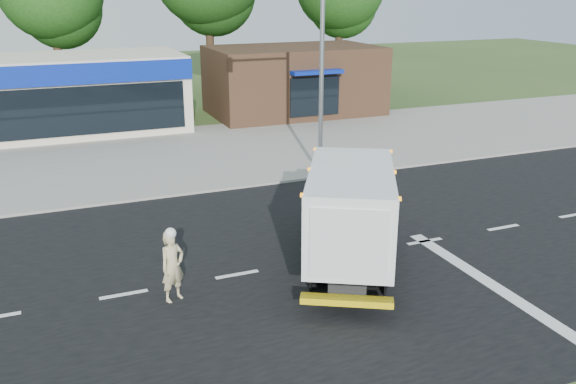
# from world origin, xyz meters

# --- Properties ---
(ground) EXTENTS (120.00, 120.00, 0.00)m
(ground) POSITION_xyz_m (0.00, 0.00, 0.00)
(ground) COLOR #385123
(ground) RESTS_ON ground
(road_asphalt) EXTENTS (60.00, 14.00, 0.02)m
(road_asphalt) POSITION_xyz_m (0.00, 0.00, 0.00)
(road_asphalt) COLOR black
(road_asphalt) RESTS_ON ground
(sidewalk) EXTENTS (60.00, 2.40, 0.12)m
(sidewalk) POSITION_xyz_m (0.00, 8.20, 0.06)
(sidewalk) COLOR gray
(sidewalk) RESTS_ON ground
(parking_apron) EXTENTS (60.00, 9.00, 0.02)m
(parking_apron) POSITION_xyz_m (0.00, 14.00, 0.01)
(parking_apron) COLOR gray
(parking_apron) RESTS_ON ground
(lane_markings) EXTENTS (55.20, 7.00, 0.01)m
(lane_markings) POSITION_xyz_m (1.35, -1.35, 0.02)
(lane_markings) COLOR silver
(lane_markings) RESTS_ON road_asphalt
(ems_box_truck) EXTENTS (4.99, 6.83, 2.96)m
(ems_box_truck) POSITION_xyz_m (0.18, -0.41, 1.70)
(ems_box_truck) COLOR black
(ems_box_truck) RESTS_ON ground
(emergency_worker) EXTENTS (0.78, 0.67, 1.92)m
(emergency_worker) POSITION_xyz_m (-4.85, -0.72, 0.94)
(emergency_worker) COLOR #C9B586
(emergency_worker) RESTS_ON ground
(retail_strip_mall) EXTENTS (18.00, 6.20, 4.00)m
(retail_strip_mall) POSITION_xyz_m (-9.00, 19.93, 2.01)
(retail_strip_mall) COLOR beige
(retail_strip_mall) RESTS_ON ground
(brown_storefront) EXTENTS (10.00, 6.70, 4.00)m
(brown_storefront) POSITION_xyz_m (7.00, 19.98, 2.00)
(brown_storefront) COLOR #382316
(brown_storefront) RESTS_ON ground
(traffic_signal_pole) EXTENTS (3.51, 0.25, 8.00)m
(traffic_signal_pole) POSITION_xyz_m (2.35, 7.60, 4.92)
(traffic_signal_pole) COLOR gray
(traffic_signal_pole) RESTS_ON ground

